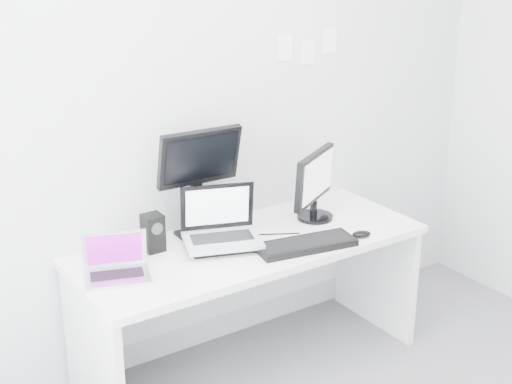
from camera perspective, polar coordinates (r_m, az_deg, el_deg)
back_wall at (r=3.84m, az=-3.34°, el=6.44°), size 3.60×0.00×3.60m
desk at (r=3.92m, az=-0.41°, el=-8.73°), size 1.80×0.70×0.73m
macbook at (r=3.39m, az=-10.69°, el=-4.94°), size 0.34×0.30×0.22m
speaker at (r=3.66m, az=-7.89°, el=-3.11°), size 0.12×0.12×0.19m
dell_laptop at (r=3.63m, az=-2.61°, el=-2.09°), size 0.45×0.40×0.31m
rear_monitor at (r=3.74m, az=-4.43°, el=0.84°), size 0.44×0.17×0.59m
samsung_monitor at (r=3.99m, az=4.61°, el=0.56°), size 0.47×0.38×0.39m
keyboard at (r=3.69m, az=3.83°, el=-4.04°), size 0.52×0.26×0.03m
mouse at (r=3.84m, az=8.08°, el=-3.21°), size 0.11×0.09×0.03m
wall_note_0 at (r=4.02m, az=2.25°, el=11.01°), size 0.10×0.00×0.14m
wall_note_1 at (r=4.12m, az=3.97°, el=10.63°), size 0.09×0.00×0.13m
wall_note_2 at (r=4.20m, az=5.64°, el=11.46°), size 0.10×0.00×0.14m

